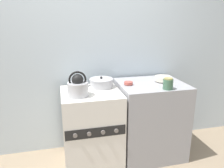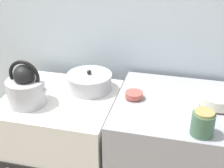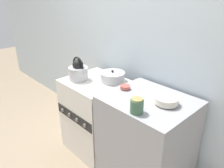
{
  "view_description": "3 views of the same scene",
  "coord_description": "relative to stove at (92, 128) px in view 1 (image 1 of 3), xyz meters",
  "views": [
    {
      "loc": [
        -0.32,
        -2.0,
        1.69
      ],
      "look_at": [
        0.25,
        0.33,
        0.98
      ],
      "focal_mm": 35.0,
      "sensor_mm": 36.0,
      "label": 1
    },
    {
      "loc": [
        0.7,
        -1.19,
        1.84
      ],
      "look_at": [
        0.32,
        0.32,
        1.03
      ],
      "focal_mm": 50.0,
      "sensor_mm": 36.0,
      "label": 2
    },
    {
      "loc": [
        1.78,
        -1.1,
        1.86
      ],
      "look_at": [
        0.25,
        0.34,
        0.94
      ],
      "focal_mm": 35.0,
      "sensor_mm": 36.0,
      "label": 3
    }
  ],
  "objects": [
    {
      "name": "kettle",
      "position": [
        -0.15,
        -0.11,
        0.55
      ],
      "size": [
        0.27,
        0.22,
        0.27
      ],
      "color": "#B2B2B7",
      "rests_on": "stove"
    },
    {
      "name": "counter",
      "position": [
        0.74,
        0.03,
        0.02
      ],
      "size": [
        0.79,
        0.68,
        0.95
      ],
      "color": "#99999E",
      "rests_on": "ground_plane"
    },
    {
      "name": "storage_jar",
      "position": [
        0.82,
        -0.23,
        0.56
      ],
      "size": [
        0.11,
        0.11,
        0.13
      ],
      "color": "#3F664C",
      "rests_on": "counter"
    },
    {
      "name": "wall_back",
      "position": [
        0.0,
        0.44,
        0.79
      ],
      "size": [
        7.0,
        0.06,
        2.5
      ],
      "color": "silver",
      "rests_on": "ground_plane"
    },
    {
      "name": "cooking_pot",
      "position": [
        0.15,
        0.14,
        0.51
      ],
      "size": [
        0.28,
        0.28,
        0.13
      ],
      "color": "#B2B2B7",
      "rests_on": "stove"
    },
    {
      "name": "stove",
      "position": [
        0.0,
        0.0,
        0.0
      ],
      "size": [
        0.66,
        0.64,
        0.91
      ],
      "color": "silver",
      "rests_on": "ground_plane"
    },
    {
      "name": "small_ceramic_bowl",
      "position": [
        0.45,
        0.02,
        0.52
      ],
      "size": [
        0.1,
        0.1,
        0.04
      ],
      "color": "#B75147",
      "rests_on": "counter"
    },
    {
      "name": "enamel_bowl",
      "position": [
        0.9,
        0.06,
        0.53
      ],
      "size": [
        0.2,
        0.2,
        0.07
      ],
      "color": "beige",
      "rests_on": "counter"
    }
  ]
}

